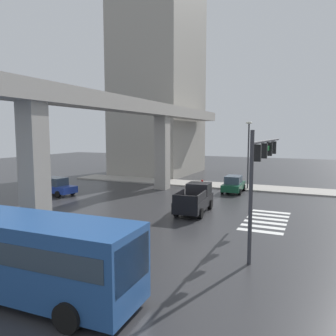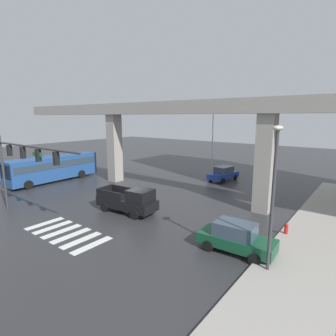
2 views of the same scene
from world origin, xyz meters
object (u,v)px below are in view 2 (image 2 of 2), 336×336
object	(u,v)px
pickup_truck	(130,201)
city_bus	(53,167)
flagpole	(213,135)
traffic_signal_mast	(23,158)
fire_hydrant	(286,230)
sedan_blue	(223,174)
sedan_dark_green	(236,237)
street_lamp_near_corner	(274,183)

from	to	relation	value
pickup_truck	city_bus	xyz separation A→B (m)	(-15.09, 2.14, 0.73)
flagpole	traffic_signal_mast	bearing A→B (deg)	-100.01
pickup_truck	fire_hydrant	distance (m)	11.60
sedan_blue	sedan_dark_green	bearing A→B (deg)	-61.50
flagpole	city_bus	bearing A→B (deg)	-135.57
pickup_truck	street_lamp_near_corner	bearing A→B (deg)	-8.90
flagpole	street_lamp_near_corner	bearing A→B (deg)	-54.25
pickup_truck	city_bus	bearing A→B (deg)	171.91
city_bus	sedan_dark_green	size ratio (longest dim) A/B	2.49
street_lamp_near_corner	pickup_truck	bearing A→B (deg)	171.10
city_bus	street_lamp_near_corner	xyz separation A→B (m)	(26.64, -3.95, 2.83)
pickup_truck	sedan_dark_green	xyz separation A→B (m)	(9.41, -0.80, -0.14)
sedan_blue	traffic_signal_mast	distance (m)	21.71
sedan_blue	traffic_signal_mast	bearing A→B (deg)	-105.92
city_bus	traffic_signal_mast	world-z (taller)	traffic_signal_mast
sedan_blue	fire_hydrant	size ratio (longest dim) A/B	5.31
city_bus	flagpole	distance (m)	19.88
pickup_truck	city_bus	world-z (taller)	city_bus
street_lamp_near_corner	flagpole	bearing A→B (deg)	125.75
city_bus	fire_hydrant	world-z (taller)	city_bus
sedan_dark_green	sedan_blue	world-z (taller)	same
city_bus	flagpole	size ratio (longest dim) A/B	1.17
city_bus	sedan_blue	world-z (taller)	city_bus
city_bus	street_lamp_near_corner	size ratio (longest dim) A/B	1.50
sedan_blue	flagpole	world-z (taller)	flagpole
sedan_dark_green	traffic_signal_mast	size ratio (longest dim) A/B	0.40
sedan_dark_green	fire_hydrant	bearing A→B (deg)	66.02
pickup_truck	fire_hydrant	world-z (taller)	pickup_truck
city_bus	fire_hydrant	xyz separation A→B (m)	(26.24, 0.99, -1.29)
sedan_dark_green	street_lamp_near_corner	size ratio (longest dim) A/B	0.60
street_lamp_near_corner	flagpole	size ratio (longest dim) A/B	0.78
pickup_truck	flagpole	size ratio (longest dim) A/B	0.57
pickup_truck	fire_hydrant	bearing A→B (deg)	15.68
city_bus	street_lamp_near_corner	distance (m)	27.08
sedan_blue	street_lamp_near_corner	world-z (taller)	street_lamp_near_corner
city_bus	fire_hydrant	distance (m)	26.29
city_bus	sedan_dark_green	distance (m)	24.69
traffic_signal_mast	fire_hydrant	world-z (taller)	traffic_signal_mast
flagpole	pickup_truck	bearing A→B (deg)	-85.89
city_bus	sedan_dark_green	bearing A→B (deg)	-6.85
fire_hydrant	flagpole	xyz separation A→B (m)	(-12.29, 12.69, 4.97)
pickup_truck	flagpole	distance (m)	16.46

